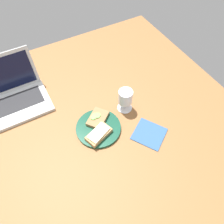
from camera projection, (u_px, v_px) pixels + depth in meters
The scene contains 7 objects.
wooden_table at pixel (99, 127), 105.02cm from camera, with size 140.00×140.00×3.00cm, color brown.
plate at pixel (98, 128), 101.98cm from camera, with size 21.01×21.01×1.38cm, color #144733.
sandwich_with_cucumber at pixel (98, 118), 103.21cm from camera, with size 13.03×12.52×2.31cm.
sandwich_with_cheese at pixel (99, 134), 97.74cm from camera, with size 13.28×9.81×2.91cm.
wine_glass at pixel (125, 98), 103.42cm from camera, with size 7.38×7.38×12.21cm.
laptop at pixel (14, 96), 108.59cm from camera, with size 31.11×26.14×22.22cm.
napkin at pixel (149, 134), 100.71cm from camera, with size 13.06×13.62×0.40cm, color #33598C.
Camera 1 is at (-21.27, -52.04, 90.71)cm, focal length 35.00 mm.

